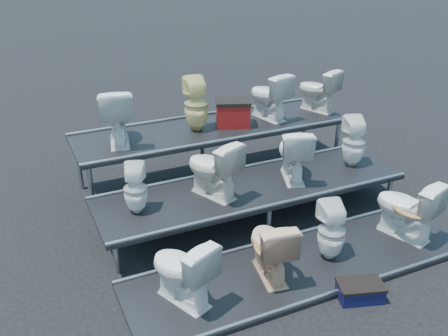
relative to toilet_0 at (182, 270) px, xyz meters
name	(u,v)px	position (x,y,z in m)	size (l,w,h in m)	color
ground	(251,216)	(1.48, 1.30, -0.44)	(80.00, 80.00, 0.00)	black
tier_front	(303,266)	(1.48, 0.00, -0.41)	(4.20, 1.20, 0.06)	black
tier_mid	(252,201)	(1.48, 1.30, -0.21)	(4.20, 1.20, 0.46)	black
tier_back	(213,153)	(1.48, 2.60, -0.01)	(4.20, 1.20, 0.86)	black
toilet_0	(182,270)	(0.00, 0.00, 0.00)	(0.43, 0.75, 0.77)	white
toilet_1	(270,247)	(1.03, 0.00, -0.01)	(0.42, 0.74, 0.75)	#D9A986
toilet_2	(332,231)	(1.85, 0.00, -0.02)	(0.32, 0.33, 0.72)	white
toilet_3	(407,208)	(2.96, 0.00, 0.02)	(0.45, 0.79, 0.80)	white
toilet_4	(135,189)	(-0.10, 1.30, 0.33)	(0.28, 0.29, 0.63)	white
toilet_5	(213,168)	(0.91, 1.30, 0.40)	(0.43, 0.76, 0.77)	silver
toilet_6	(293,153)	(2.10, 1.30, 0.40)	(0.42, 0.74, 0.76)	white
toilet_7	(354,142)	(3.12, 1.30, 0.38)	(0.33, 0.34, 0.73)	white
toilet_8	(117,115)	(0.03, 2.60, 0.82)	(0.45, 0.79, 0.80)	white
toilet_9	(196,104)	(1.21, 2.60, 0.82)	(0.36, 0.37, 0.80)	#E4D586
toilet_10	(269,95)	(2.43, 2.60, 0.79)	(0.42, 0.73, 0.75)	white
toilet_11	(318,90)	(3.35, 2.60, 0.77)	(0.39, 0.69, 0.70)	silver
red_crate	(233,114)	(1.79, 2.55, 0.59)	(0.49, 0.40, 0.36)	maroon
step_stool	(360,292)	(1.75, -0.70, -0.36)	(0.46, 0.28, 0.17)	black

